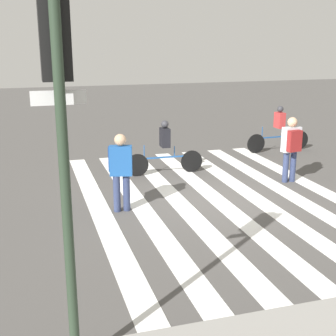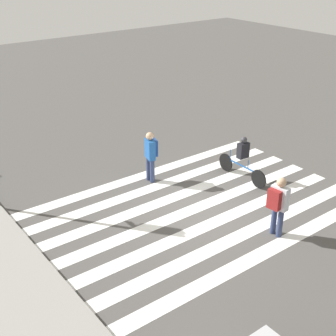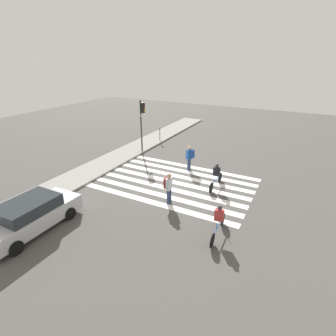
# 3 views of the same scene
# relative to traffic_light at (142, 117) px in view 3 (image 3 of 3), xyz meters

# --- Properties ---
(ground_plane) EXTENTS (60.00, 60.00, 0.00)m
(ground_plane) POSITION_rel_traffic_light_xyz_m (-4.05, -5.12, -3.15)
(ground_plane) COLOR #4C4947
(sidewalk_curb) EXTENTS (36.00, 2.50, 0.14)m
(sidewalk_curb) POSITION_rel_traffic_light_xyz_m (-4.05, 1.13, -3.08)
(sidewalk_curb) COLOR gray
(sidewalk_curb) RESTS_ON ground_plane
(crosswalk_stripes) EXTENTS (6.35, 10.00, 0.01)m
(crosswalk_stripes) POSITION_rel_traffic_light_xyz_m (-4.05, -5.12, -3.15)
(crosswalk_stripes) COLOR white
(crosswalk_stripes) RESTS_ON ground_plane
(traffic_light) EXTENTS (0.60, 0.50, 4.50)m
(traffic_light) POSITION_rel_traffic_light_xyz_m (0.00, 0.00, 0.00)
(traffic_light) COLOR #283828
(traffic_light) RESTS_ON ground_plane
(parking_meter) EXTENTS (0.15, 0.15, 1.44)m
(parking_meter) POSITION_rel_traffic_light_xyz_m (3.52, 0.33, -2.09)
(parking_meter) COLOR #283828
(parking_meter) RESTS_ON ground_plane
(pedestrian_adult_tall_backpack) EXTENTS (0.53, 0.45, 1.83)m
(pedestrian_adult_tall_backpack) POSITION_rel_traffic_light_xyz_m (-6.57, -5.90, -2.08)
(pedestrian_adult_tall_backpack) COLOR navy
(pedestrian_adult_tall_backpack) RESTS_ON ground_plane
(pedestrian_child_with_backpack) EXTENTS (0.55, 0.51, 1.83)m
(pedestrian_child_with_backpack) POSITION_rel_traffic_light_xyz_m (-1.60, -5.07, -2.08)
(pedestrian_child_with_backpack) COLOR navy
(pedestrian_child_with_backpack) RESTS_ON ground_plane
(cyclist_mid_street) EXTENTS (2.47, 0.41, 1.62)m
(cyclist_mid_street) POSITION_rel_traffic_light_xyz_m (-8.16, -9.34, -2.29)
(cyclist_mid_street) COLOR black
(cyclist_mid_street) RESTS_ON ground_plane
(cyclist_far_lane) EXTENTS (2.33, 0.41, 1.62)m
(cyclist_far_lane) POSITION_rel_traffic_light_xyz_m (-3.45, -7.69, -2.29)
(cyclist_far_lane) COLOR black
(cyclist_far_lane) RESTS_ON ground_plane
(car_parked_silver_sedan) EXTENTS (4.79, 2.11, 1.56)m
(car_parked_silver_sedan) POSITION_rel_traffic_light_xyz_m (-11.86, -1.24, -2.36)
(car_parked_silver_sedan) COLOR #B7B7BC
(car_parked_silver_sedan) RESTS_ON ground_plane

